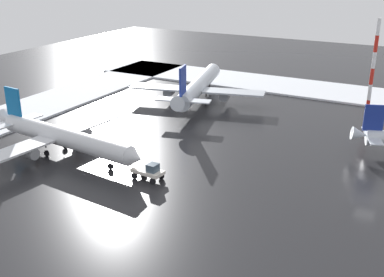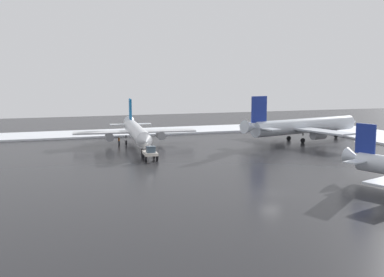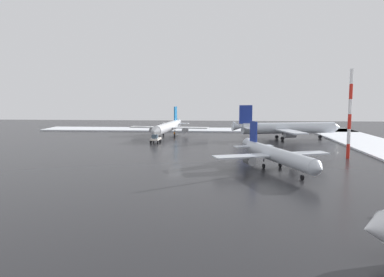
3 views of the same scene
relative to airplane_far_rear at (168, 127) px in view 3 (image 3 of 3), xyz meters
name	(u,v)px [view 3 (image 3 of 3)]	position (x,y,z in m)	size (l,w,h in m)	color
ground_plane	(175,161)	(-44.69, -7.68, -3.06)	(240.00, 240.00, 0.00)	#232326
snow_bank_right	(196,130)	(22.31, -7.68, -2.85)	(14.00, 116.00, 0.42)	white
airplane_far_rear	(168,127)	(0.00, 0.00, 0.00)	(31.18, 25.93, 9.25)	silver
airplane_parked_portside	(276,155)	(-51.72, -26.91, -0.41)	(26.17, 22.10, 8.03)	silver
airplane_foreground_jet	(286,128)	(-4.75, -36.75, 0.36)	(28.89, 34.43, 10.35)	silver
pushback_tug	(155,139)	(-16.71, 1.11, -1.77)	(4.76, 2.61, 2.50)	silver
ground_crew_near_tug	(160,133)	(2.75, 3.10, -2.09)	(0.36, 0.36, 1.71)	black
ground_crew_beside_wing	(174,134)	(-0.62, -2.21, -2.09)	(0.36, 0.36, 1.71)	black
antenna_mast	(350,114)	(-38.60, -43.78, 6.33)	(0.70, 0.70, 18.77)	red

